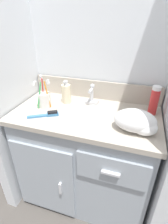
% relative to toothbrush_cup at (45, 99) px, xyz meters
% --- Properties ---
extents(ground_plane, '(6.00, 6.00, 0.00)m').
position_rel_toothbrush_cup_xyz_m(ground_plane, '(0.28, -0.01, -0.82)').
color(ground_plane, '#4C4742').
extents(wall_back, '(1.10, 0.08, 2.20)m').
position_rel_toothbrush_cup_xyz_m(wall_back, '(0.28, 0.29, 0.28)').
color(wall_back, silver).
rests_on(wall_back, ground_plane).
extents(wall_left, '(0.08, 0.57, 2.20)m').
position_rel_toothbrush_cup_xyz_m(wall_left, '(-0.23, -0.01, 0.28)').
color(wall_left, silver).
rests_on(wall_left, ground_plane).
extents(vanity, '(0.92, 0.51, 0.77)m').
position_rel_toothbrush_cup_xyz_m(vanity, '(0.28, -0.01, -0.42)').
color(vanity, '#9EA8B2').
rests_on(vanity, ground_plane).
extents(backsplash, '(0.92, 0.02, 0.13)m').
position_rel_toothbrush_cup_xyz_m(backsplash, '(0.28, 0.23, 0.01)').
color(backsplash, '#B2A899').
rests_on(backsplash, vanity).
extents(sink_faucet, '(0.09, 0.09, 0.14)m').
position_rel_toothbrush_cup_xyz_m(sink_faucet, '(0.28, 0.14, -0.01)').
color(sink_faucet, silver).
rests_on(sink_faucet, vanity).
extents(toothbrush_cup, '(0.09, 0.10, 0.20)m').
position_rel_toothbrush_cup_xyz_m(toothbrush_cup, '(0.00, 0.00, 0.00)').
color(toothbrush_cup, white).
rests_on(toothbrush_cup, vanity).
extents(soap_dispenser, '(0.06, 0.07, 0.16)m').
position_rel_toothbrush_cup_xyz_m(soap_dispenser, '(0.11, 0.10, 0.01)').
color(soap_dispenser, beige).
rests_on(soap_dispenser, vanity).
extents(shaving_cream_can, '(0.05, 0.05, 0.18)m').
position_rel_toothbrush_cup_xyz_m(shaving_cream_can, '(0.68, 0.11, 0.04)').
color(shaving_cream_can, red).
rests_on(shaving_cream_can, vanity).
extents(hairbrush, '(0.18, 0.12, 0.03)m').
position_rel_toothbrush_cup_xyz_m(hairbrush, '(0.08, -0.11, -0.04)').
color(hairbrush, teal).
rests_on(hairbrush, vanity).
extents(hand_towel, '(0.22, 0.15, 0.12)m').
position_rel_toothbrush_cup_xyz_m(hand_towel, '(0.60, -0.10, 0.00)').
color(hand_towel, white).
rests_on(hand_towel, vanity).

